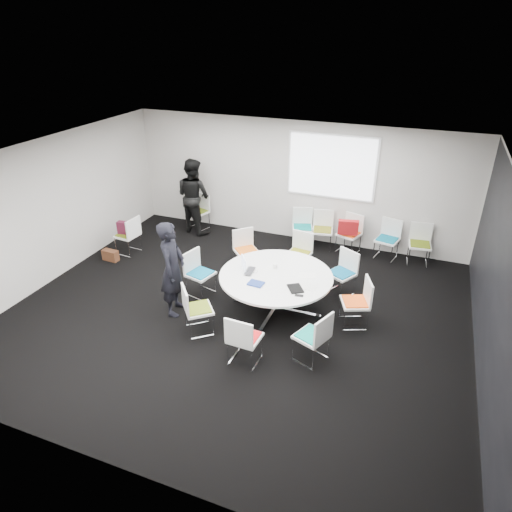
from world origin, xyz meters
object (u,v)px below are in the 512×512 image
(chair_back_d, at_px, (386,247))
(cup, at_px, (275,266))
(chair_ring_e, at_px, (200,281))
(chair_ring_g, at_px, (245,347))
(chair_ring_b, at_px, (341,281))
(chair_back_c, at_px, (349,241))
(chair_spare_left, at_px, (129,242))
(chair_ring_a, at_px, (355,311))
(person_main, at_px, (172,269))
(chair_back_b, at_px, (322,237))
(brown_bag, at_px, (111,255))
(chair_back_e, at_px, (419,252))
(chair_person_back, at_px, (198,218))
(chair_ring_c, at_px, (298,261))
(chair_ring_f, at_px, (198,318))
(maroon_bag, at_px, (126,228))
(laptop, at_px, (252,272))
(chair_back_a, at_px, (302,234))
(conference_table, at_px, (276,285))
(chair_ring_d, at_px, (246,258))
(person_back, at_px, (194,196))

(chair_back_d, relative_size, cup, 9.78)
(chair_ring_e, relative_size, chair_ring_g, 1.00)
(chair_ring_b, height_order, chair_ring_e, same)
(chair_ring_e, distance_m, chair_back_c, 3.66)
(chair_spare_left, bearing_deg, chair_back_d, -65.49)
(chair_spare_left, bearing_deg, chair_ring_a, -94.04)
(chair_back_c, distance_m, person_main, 4.34)
(chair_back_b, xyz_separation_m, brown_bag, (-4.20, -2.30, -0.16))
(chair_spare_left, xyz_separation_m, person_main, (2.17, -1.66, 0.60))
(chair_back_e, height_order, chair_person_back, same)
(chair_ring_g, bearing_deg, chair_ring_c, 93.28)
(chair_spare_left, bearing_deg, chair_person_back, -18.42)
(chair_ring_f, bearing_deg, maroon_bag, -165.82)
(chair_ring_f, height_order, cup, chair_ring_f)
(chair_ring_b, distance_m, chair_ring_c, 1.11)
(chair_ring_f, xyz_separation_m, laptop, (0.57, 1.03, 0.47))
(chair_back_d, bearing_deg, laptop, 67.43)
(chair_ring_b, xyz_separation_m, chair_back_a, (-1.29, 1.81, 0.00))
(chair_back_c, xyz_separation_m, chair_back_e, (1.52, 0.00, 0.00))
(chair_ring_a, height_order, chair_spare_left, same)
(conference_table, height_order, chair_ring_c, chair_ring_c)
(chair_ring_f, height_order, laptop, chair_ring_f)
(laptop, height_order, brown_bag, laptop)
(chair_ring_c, bearing_deg, person_main, 60.07)
(chair_ring_e, distance_m, cup, 1.53)
(chair_ring_c, bearing_deg, chair_back_d, -132.04)
(conference_table, relative_size, chair_ring_a, 2.29)
(chair_back_c, height_order, chair_back_e, same)
(chair_ring_a, relative_size, chair_person_back, 1.00)
(chair_back_e, bearing_deg, chair_ring_g, 56.30)
(person_main, xyz_separation_m, cup, (1.58, 0.92, -0.10))
(chair_ring_d, bearing_deg, laptop, 73.00)
(chair_ring_f, bearing_deg, chair_back_a, 129.79)
(conference_table, distance_m, chair_ring_e, 1.54)
(chair_ring_f, relative_size, cup, 9.78)
(chair_ring_f, xyz_separation_m, cup, (0.90, 1.32, 0.50))
(chair_person_back, bearing_deg, maroon_bag, 83.12)
(person_back, bearing_deg, maroon_bag, 80.97)
(conference_table, height_order, chair_back_a, chair_back_a)
(chair_ring_c, height_order, laptop, chair_ring_c)
(chair_ring_f, bearing_deg, conference_table, 97.51)
(chair_back_c, distance_m, chair_back_e, 1.52)
(chair_back_e, bearing_deg, cup, 41.22)
(chair_ring_c, distance_m, chair_spare_left, 3.87)
(chair_ring_b, xyz_separation_m, chair_ring_c, (-0.99, 0.49, 0.00))
(chair_spare_left, relative_size, person_back, 0.48)
(chair_ring_b, height_order, chair_ring_c, same)
(chair_ring_c, distance_m, person_back, 3.31)
(chair_ring_c, relative_size, chair_back_d, 1.00)
(chair_back_a, bearing_deg, cup, 76.22)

